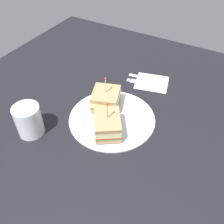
{
  "coord_description": "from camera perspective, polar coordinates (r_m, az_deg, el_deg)",
  "views": [
    {
      "loc": [
        -26.96,
        47.57,
        54.32
      ],
      "look_at": [
        0.0,
        0.0,
        2.98
      ],
      "focal_mm": 39.93,
      "sensor_mm": 36.0,
      "label": 1
    }
  ],
  "objects": [
    {
      "name": "drink_glass",
      "position": [
        0.74,
        -18.46,
        -2.05
      ],
      "size": [
        7.51,
        7.51,
        9.32
      ],
      "color": "silver",
      "rests_on": "ground_plane"
    },
    {
      "name": "sandwich_half_back",
      "position": [
        0.79,
        -1.43,
        3.06
      ],
      "size": [
        10.75,
        11.29,
        10.67
      ],
      "color": "tan",
      "rests_on": "plate"
    },
    {
      "name": "knife",
      "position": [
        0.94,
        7.33,
        7.82
      ],
      "size": [
        13.44,
        2.82,
        0.35
      ],
      "color": "silver",
      "rests_on": "ground_plane"
    },
    {
      "name": "napkin",
      "position": [
        0.93,
        9.1,
        6.7
      ],
      "size": [
        13.67,
        12.83,
        0.15
      ],
      "primitive_type": "cube",
      "rotation": [
        0.0,
        0.0,
        6.53
      ],
      "color": "white",
      "rests_on": "ground_plane"
    },
    {
      "name": "plate",
      "position": [
        0.77,
        -0.0,
        -1.35
      ],
      "size": [
        26.51,
        26.51,
        0.98
      ],
      "primitive_type": "cylinder",
      "color": "white",
      "rests_on": "ground_plane"
    },
    {
      "name": "ground_plane",
      "position": [
        0.78,
        -0.0,
        -2.14
      ],
      "size": [
        116.05,
        116.05,
        2.0
      ],
      "primitive_type": "cube",
      "color": "black"
    },
    {
      "name": "fork",
      "position": [
        0.92,
        6.35,
        6.77
      ],
      "size": [
        13.11,
        2.91,
        0.35
      ],
      "color": "silver",
      "rests_on": "ground_plane"
    },
    {
      "name": "sandwich_half_front",
      "position": [
        0.7,
        -1.05,
        -2.85
      ],
      "size": [
        11.46,
        12.17,
        10.69
      ],
      "color": "tan",
      "rests_on": "plate"
    }
  ]
}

